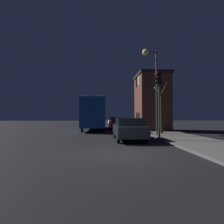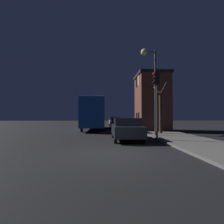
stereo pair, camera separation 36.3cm
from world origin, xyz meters
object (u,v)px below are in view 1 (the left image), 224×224
(car_near_lane, at_px, (128,128))
(car_far_lane, at_px, (114,121))
(traffic_light, at_px, (159,91))
(bus, at_px, (94,112))
(streetlamp, at_px, (151,71))
(bare_tree, at_px, (160,108))
(car_mid_lane, at_px, (117,123))

(car_near_lane, distance_m, car_far_lane, 18.67)
(traffic_light, relative_size, car_far_lane, 1.14)
(bus, bearing_deg, car_near_lane, -74.53)
(streetlamp, bearing_deg, bare_tree, 51.11)
(streetlamp, xyz_separation_m, car_near_lane, (-2.13, -1.87, -4.55))
(bare_tree, xyz_separation_m, car_far_lane, (-3.21, 15.11, -1.59))
(traffic_light, distance_m, car_far_lane, 19.62)
(bus, xyz_separation_m, car_near_lane, (2.74, -9.88, -1.39))
(car_near_lane, height_order, car_mid_lane, car_near_lane)
(car_near_lane, bearing_deg, bare_tree, 45.56)
(streetlamp, height_order, bare_tree, streetlamp)
(traffic_light, xyz_separation_m, bare_tree, (1.59, 4.28, -0.90))
(bus, relative_size, car_far_lane, 2.59)
(bare_tree, xyz_separation_m, car_mid_lane, (-3.35, 6.81, -1.63))
(bare_tree, xyz_separation_m, car_near_lane, (-3.49, -3.56, -1.59))
(streetlamp, distance_m, car_mid_lane, 9.87)
(traffic_light, bearing_deg, bare_tree, 69.67)
(streetlamp, height_order, car_far_lane, streetlamp)
(bare_tree, relative_size, bus, 0.45)
(bare_tree, relative_size, car_near_lane, 1.06)
(car_far_lane, bearing_deg, car_near_lane, -90.86)
(traffic_light, height_order, car_near_lane, traffic_light)
(streetlamp, relative_size, bare_tree, 1.49)
(traffic_light, distance_m, bus, 11.63)
(bus, distance_m, car_mid_lane, 3.25)
(streetlamp, distance_m, bus, 9.89)
(traffic_light, xyz_separation_m, bus, (-4.64, 10.61, -1.10))
(bus, xyz_separation_m, car_far_lane, (3.02, 8.79, -1.39))
(streetlamp, xyz_separation_m, bare_tree, (1.36, 1.69, -2.96))
(car_mid_lane, xyz_separation_m, car_far_lane, (0.14, 8.30, 0.05))
(streetlamp, xyz_separation_m, car_far_lane, (-1.85, 16.80, -4.55))
(bare_tree, distance_m, car_far_lane, 15.53)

